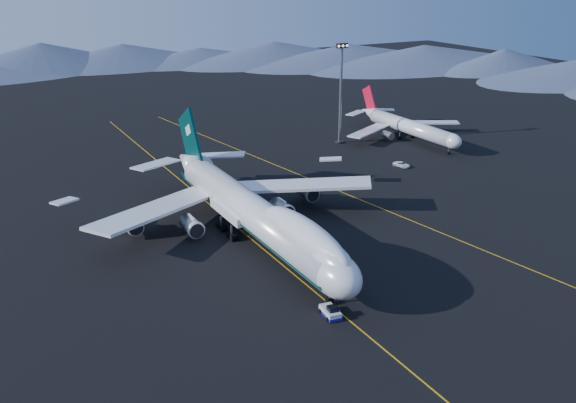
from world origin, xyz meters
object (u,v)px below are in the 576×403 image
pushback_tug (330,312)px  floodlight_mast (341,94)px  boeing_747 (254,212)px  service_van (402,164)px  second_jet (407,126)px

pushback_tug → floodlight_mast: size_ratio=0.15×
boeing_747 → service_van: 58.69m
pushback_tug → service_van: bearing=51.2°
floodlight_mast → pushback_tug: bearing=-123.3°
floodlight_mast → boeing_747: bearing=-134.9°
pushback_tug → second_jet: bearing=52.5°
service_van → floodlight_mast: size_ratio=0.16×
second_jet → service_van: bearing=-132.9°
pushback_tug → boeing_747: bearing=93.2°
second_jet → service_van: second_jet is taller
floodlight_mast → second_jet: bearing=-17.3°
second_jet → pushback_tug: bearing=-136.5°
second_jet → service_van: (-18.26, -21.39, -3.28)m
boeing_747 → floodlight_mast: 73.91m
service_van → pushback_tug: bearing=-151.3°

